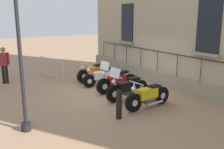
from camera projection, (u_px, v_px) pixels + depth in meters
ground_plane at (116, 92)px, 11.07m from camera, size 60.00×60.00×0.00m
building_facade at (165, 21)px, 11.80m from camera, size 0.82×11.93×6.15m
motorcycle_orange at (94, 72)px, 12.88m from camera, size 2.06×0.74×0.99m
motorcycle_white at (103, 77)px, 11.97m from camera, size 2.08×0.59×1.01m
motorcycle_red at (117, 82)px, 10.99m from camera, size 2.10×0.72×1.40m
motorcycle_black at (127, 88)px, 10.00m from camera, size 2.02×0.72×1.33m
motorcycle_yellow at (148, 96)px, 9.09m from camera, size 2.05×0.70×1.03m
lamppost at (19, 42)px, 6.77m from camera, size 0.29×0.99×4.06m
crowd_barrier at (51, 68)px, 13.31m from camera, size 0.46×2.34×1.05m
bollard at (119, 104)px, 8.10m from camera, size 0.19×0.19×0.97m
pedestrian_standing at (4, 63)px, 12.22m from camera, size 0.48×0.36×1.77m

